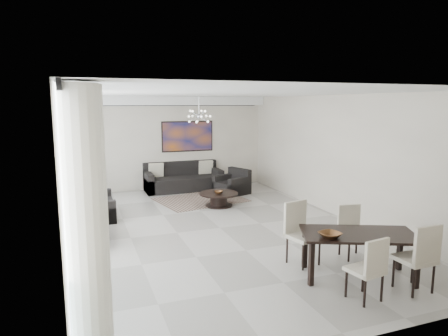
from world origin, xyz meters
name	(u,v)px	position (x,y,z in m)	size (l,w,h in m)	color
room_shell	(240,161)	(0.46, 0.00, 1.45)	(6.00, 9.00, 2.90)	#A8A39B
window_wall	(77,169)	(-2.86, 0.00, 1.47)	(0.37, 8.95, 2.90)	white
soffit	(173,101)	(0.00, 4.30, 2.77)	(5.98, 0.40, 0.26)	white
painting	(188,136)	(0.50, 4.47, 1.65)	(1.68, 0.04, 0.98)	#A75217
chandelier	(199,116)	(0.30, 2.50, 2.35)	(0.66, 0.66, 0.71)	silver
rug	(200,200)	(0.35, 2.60, 0.01)	(2.30, 1.77, 0.01)	black
coffee_table	(219,199)	(0.61, 1.79, 0.20)	(1.03, 1.03, 0.36)	black
bowl_coffee	(218,192)	(0.58, 1.71, 0.39)	(0.22, 0.22, 0.07)	brown
sofa_main	(183,181)	(0.23, 4.07, 0.29)	(2.37, 0.97, 0.86)	black
loveseat	(94,207)	(-2.54, 1.81, 0.25)	(0.83, 1.47, 0.74)	black
armchair	(232,185)	(1.50, 3.06, 0.25)	(1.09, 1.12, 0.74)	black
side_table	(86,185)	(-2.65, 4.15, 0.36)	(0.39, 0.39, 0.54)	black
tv_console	(86,230)	(-2.76, 0.07, 0.24)	(0.43, 1.54, 0.48)	black
television	(93,201)	(-2.60, 0.08, 0.81)	(1.15, 0.15, 0.66)	gray
dining_table	(359,238)	(1.18, -3.10, 0.63)	(1.93, 1.48, 0.72)	black
dining_chair_sw	(370,265)	(0.81, -3.81, 0.53)	(0.48, 0.48, 0.92)	beige
dining_chair_se	(421,254)	(1.65, -3.84, 0.59)	(0.48, 0.48, 1.03)	beige
dining_chair_nw	(299,228)	(0.63, -2.26, 0.61)	(0.59, 0.59, 1.05)	beige
dining_chair_ne	(351,227)	(1.65, -2.32, 0.52)	(0.48, 0.48, 0.92)	beige
bowl_dining	(330,235)	(0.63, -3.12, 0.76)	(0.32, 0.32, 0.08)	brown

